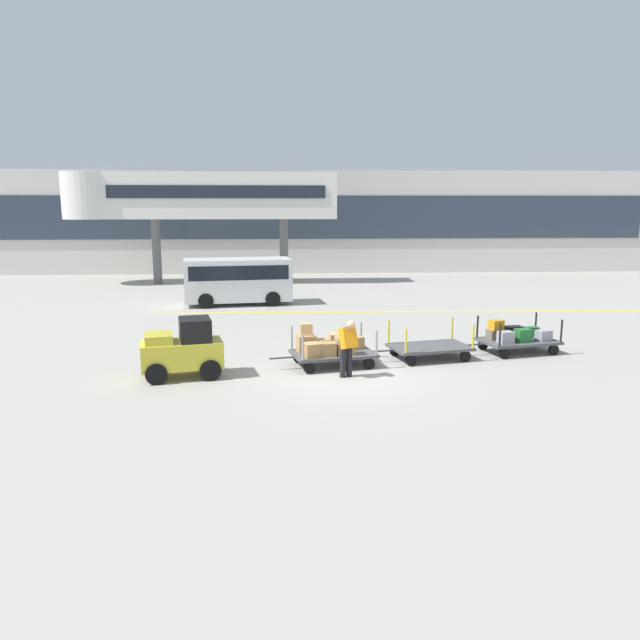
{
  "coord_description": "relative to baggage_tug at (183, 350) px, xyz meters",
  "views": [
    {
      "loc": [
        -1.63,
        -15.87,
        4.53
      ],
      "look_at": [
        -0.56,
        2.08,
        1.13
      ],
      "focal_mm": 34.38,
      "sensor_mm": 36.0,
      "label": 1
    }
  ],
  "objects": [
    {
      "name": "baggage_cart_middle",
      "position": [
        6.99,
        1.54,
        -0.41
      ],
      "size": [
        3.09,
        1.86,
        1.1
      ],
      "color": "#4C4C4F",
      "rests_on": "ground_plane"
    },
    {
      "name": "baggage_cart_tail",
      "position": [
        9.87,
        2.19,
        -0.27
      ],
      "size": [
        3.09,
        1.86,
        1.1
      ],
      "color": "#4C4C4F",
      "rests_on": "ground_plane"
    },
    {
      "name": "apron_lead_line",
      "position": [
        7.66,
        9.64,
        -0.75
      ],
      "size": [
        21.13,
        0.72,
        0.01
      ],
      "primitive_type": "cube",
      "rotation": [
        0.0,
        0.0,
        -0.02
      ],
      "color": "yellow",
      "rests_on": "ground_plane"
    },
    {
      "name": "baggage_handler",
      "position": [
        4.35,
        -0.3,
        0.11
      ],
      "size": [
        0.54,
        0.55,
        1.56
      ],
      "color": "black",
      "rests_on": "ground_plane"
    },
    {
      "name": "baggage_cart_lead",
      "position": [
        3.94,
        0.91,
        -0.21
      ],
      "size": [
        3.09,
        1.86,
        1.22
      ],
      "color": "#4C4C4F",
      "rests_on": "ground_plane"
    },
    {
      "name": "shuttle_van",
      "position": [
        0.59,
        12.09,
        0.48
      ],
      "size": [
        5.02,
        2.54,
        2.1
      ],
      "color": "silver",
      "rests_on": "ground_plane"
    },
    {
      "name": "terminal_building",
      "position": [
        4.31,
        25.89,
        2.62
      ],
      "size": [
        47.43,
        2.51,
        6.74
      ],
      "color": "beige",
      "rests_on": "ground_plane"
    },
    {
      "name": "ground_plane",
      "position": [
        4.31,
        -0.08,
        -0.75
      ],
      "size": [
        120.0,
        120.0,
        0.0
      ],
      "primitive_type": "plane",
      "color": "#9E9B91"
    },
    {
      "name": "jet_bridge",
      "position": [
        -2.61,
        19.91,
        4.21
      ],
      "size": [
        15.43,
        3.0,
        6.32
      ],
      "color": "silver",
      "rests_on": "ground_plane"
    },
    {
      "name": "baggage_tug",
      "position": [
        0.0,
        0.0,
        0.0
      ],
      "size": [
        2.29,
        1.61,
        1.58
      ],
      "color": "gold",
      "rests_on": "ground_plane"
    }
  ]
}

